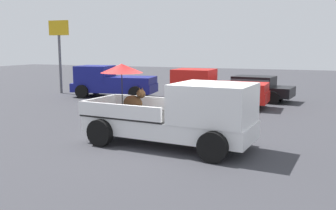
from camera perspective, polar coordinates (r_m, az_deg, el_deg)
The scene contains 6 objects.
ground_plane at distance 11.15m, azimuth 0.05°, elevation -6.15°, with size 80.00×80.00×0.00m, color #38383D.
pickup_truck_main at distance 10.77m, azimuth 1.97°, elevation -1.35°, with size 5.20×2.62×2.38m.
pickup_truck_red at distance 21.98m, azimuth -8.72°, elevation 3.52°, with size 5.00×2.67×1.80m.
pickup_truck_far at distance 18.36m, azimuth 6.96°, elevation 2.52°, with size 4.81×2.19×1.80m.
parked_sedan_far at distance 20.75m, azimuth 12.84°, elevation 2.72°, with size 4.49×2.40×1.33m.
motel_sign at distance 24.33m, azimuth -16.32°, elevation 9.26°, with size 1.40×0.16×4.50m.
Camera 1 is at (3.94, -10.03, 2.90)m, focal length 39.82 mm.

